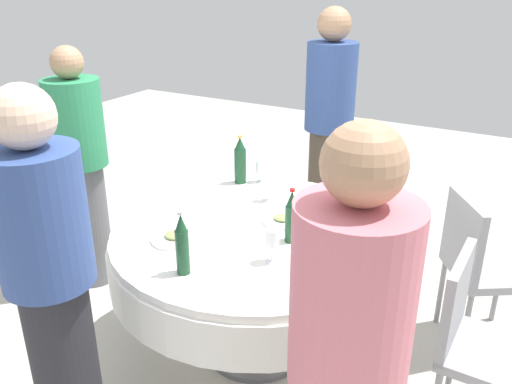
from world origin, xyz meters
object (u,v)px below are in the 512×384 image
(wine_glass_south, at_px, (381,236))
(plate_east, at_px, (309,197))
(person_left, at_px, (329,130))
(bottle_dark_green_right, at_px, (240,161))
(bottle_dark_green_west, at_px, (182,245))
(person_right, at_px, (345,380))
(person_west, at_px, (81,167))
(plate_far, at_px, (282,220))
(plate_near, at_px, (175,238))
(wine_glass_inner, at_px, (261,167))
(person_south, at_px, (52,285))
(wine_glass_rear, at_px, (267,185))
(wine_glass_north, at_px, (272,238))
(chair_north, at_px, (477,260))
(bottle_dark_green_left, at_px, (291,217))
(dining_table, at_px, (256,255))
(chair_inner, at_px, (475,337))
(plate_mid, at_px, (322,271))

(wine_glass_south, distance_m, plate_east, 0.70)
(person_left, bearing_deg, bottle_dark_green_right, -114.35)
(bottle_dark_green_west, distance_m, person_right, 0.96)
(person_west, bearing_deg, plate_far, -84.15)
(plate_near, bearing_deg, wine_glass_inner, 90.56)
(bottle_dark_green_right, height_order, person_left, person_left)
(wine_glass_inner, relative_size, plate_far, 0.69)
(plate_far, xyz_separation_m, person_south, (-0.41, -1.11, 0.10))
(bottle_dark_green_right, relative_size, plate_far, 1.48)
(person_left, bearing_deg, person_right, -72.91)
(wine_glass_south, distance_m, person_west, 1.93)
(wine_glass_rear, bearing_deg, wine_glass_north, -59.92)
(wine_glass_inner, distance_m, wine_glass_north, 0.96)
(plate_east, relative_size, plate_near, 0.97)
(wine_glass_south, relative_size, person_left, 0.08)
(wine_glass_inner, xyz_separation_m, person_south, (-0.04, -1.55, 0.02))
(chair_north, bearing_deg, bottle_dark_green_right, -117.40)
(person_south, bearing_deg, wine_glass_south, -113.74)
(wine_glass_south, height_order, person_left, person_left)
(bottle_dark_green_left, height_order, person_right, person_right)
(dining_table, xyz_separation_m, wine_glass_south, (0.62, 0.05, 0.25))
(wine_glass_north, xyz_separation_m, chair_inner, (0.87, 0.21, -0.34))
(bottle_dark_green_right, height_order, person_right, person_right)
(bottle_dark_green_left, height_order, wine_glass_south, bottle_dark_green_left)
(plate_east, bearing_deg, person_right, -61.96)
(person_right, bearing_deg, plate_near, -71.19)
(person_west, relative_size, person_left, 0.89)
(person_left, bearing_deg, wine_glass_north, -83.13)
(wine_glass_north, bearing_deg, dining_table, 132.12)
(wine_glass_south, xyz_separation_m, plate_near, (-0.90, -0.34, -0.09))
(bottle_dark_green_right, relative_size, plate_east, 1.30)
(person_west, bearing_deg, plate_east, -70.25)
(bottle_dark_green_left, xyz_separation_m, wine_glass_south, (0.41, 0.08, -0.03))
(bottle_dark_green_west, xyz_separation_m, chair_north, (1.06, 1.16, -0.36))
(bottle_dark_green_right, distance_m, chair_north, 1.44)
(plate_far, height_order, chair_inner, chair_inner)
(bottle_dark_green_west, relative_size, wine_glass_inner, 2.08)
(wine_glass_rear, distance_m, wine_glass_north, 0.67)
(bottle_dark_green_right, xyz_separation_m, plate_near, (0.11, -0.79, -0.13))
(wine_glass_south, bearing_deg, plate_east, 141.81)
(wine_glass_north, relative_size, plate_mid, 0.69)
(bottle_dark_green_west, xyz_separation_m, person_left, (-0.08, 1.79, 0.04))
(wine_glass_south, distance_m, person_right, 0.98)
(plate_near, distance_m, chair_inner, 1.41)
(wine_glass_rear, distance_m, plate_far, 0.30)
(bottle_dark_green_right, height_order, wine_glass_south, bottle_dark_green_right)
(wine_glass_inner, bearing_deg, bottle_dark_green_right, -145.41)
(wine_glass_rear, bearing_deg, person_right, -53.21)
(chair_north, bearing_deg, person_left, -152.50)
(bottle_dark_green_right, relative_size, wine_glass_south, 2.14)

